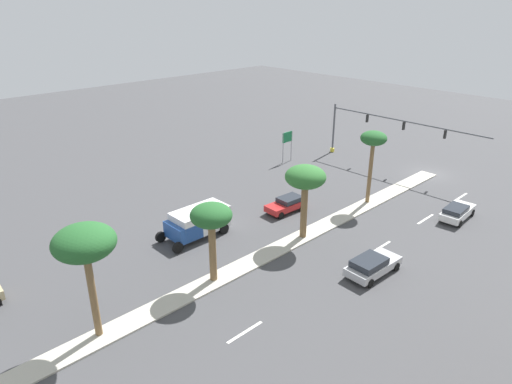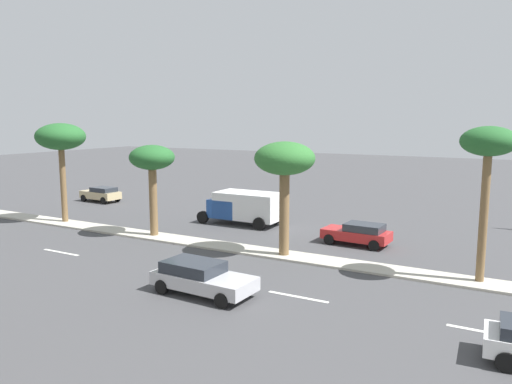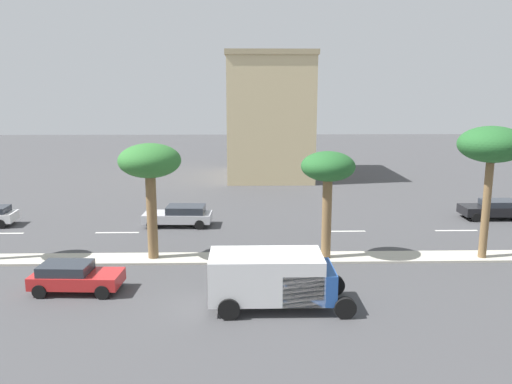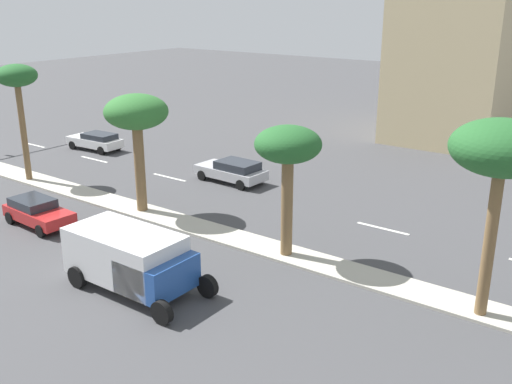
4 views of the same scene
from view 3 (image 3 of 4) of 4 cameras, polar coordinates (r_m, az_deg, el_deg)
ground_plane at (r=28.58m, az=2.69°, el=-7.42°), size 160.00×160.00×0.00m
median_curb at (r=30.28m, az=18.70°, el=-6.82°), size 1.80×74.77×0.12m
lane_stripe_right at (r=37.27m, az=-26.37°, el=-4.13°), size 0.20×2.80×0.01m
lane_stripe_mid at (r=34.78m, az=-15.15°, el=-4.37°), size 0.20×2.80×0.01m
lane_stripe_rear at (r=34.40m, az=9.76°, el=-4.31°), size 0.20×2.80×0.01m
lane_stripe_inboard at (r=36.56m, az=21.35°, el=-4.00°), size 0.20×2.80×0.01m
commercial_building at (r=54.94m, az=1.44°, el=8.46°), size 12.02×8.86×12.87m
palm_tree_far at (r=27.78m, az=-11.70°, el=3.03°), size 3.32×3.32×6.27m
palm_tree_right at (r=27.57m, az=7.99°, el=2.37°), size 2.89×2.89×5.84m
palm_tree_mid at (r=29.87m, az=24.69°, el=4.57°), size 3.50×3.50×7.18m
sedan_silver_near at (r=35.46m, az=-8.43°, el=-2.55°), size 2.22×4.66×1.40m
sedan_black_left at (r=40.77m, az=24.83°, el=-1.69°), size 2.05×4.30×1.36m
sedan_red_leading at (r=25.33m, az=-19.51°, el=-8.83°), size 2.05×4.11×1.35m
box_truck at (r=22.16m, az=2.25°, el=-9.48°), size 2.75×6.02×2.35m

